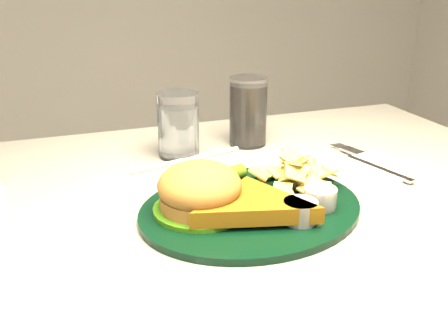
% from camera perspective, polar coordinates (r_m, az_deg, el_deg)
% --- Properties ---
extents(dinner_plate, '(0.38, 0.33, 0.07)m').
position_cam_1_polar(dinner_plate, '(0.71, 3.17, -2.30)').
color(dinner_plate, black).
rests_on(dinner_plate, table).
extents(water_glass, '(0.08, 0.08, 0.12)m').
position_cam_1_polar(water_glass, '(0.92, -5.25, 4.92)').
color(water_glass, white).
rests_on(water_glass, table).
extents(cola_glass, '(0.08, 0.08, 0.13)m').
position_cam_1_polar(cola_glass, '(0.98, 2.78, 6.46)').
color(cola_glass, black).
rests_on(cola_glass, table).
extents(fork_napkin, '(0.18, 0.21, 0.01)m').
position_cam_1_polar(fork_napkin, '(0.91, 16.86, 0.20)').
color(fork_napkin, white).
rests_on(fork_napkin, table).
extents(wrapped_straw, '(0.23, 0.13, 0.01)m').
position_cam_1_polar(wrapped_straw, '(0.91, -4.23, 0.98)').
color(wrapped_straw, white).
rests_on(wrapped_straw, table).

